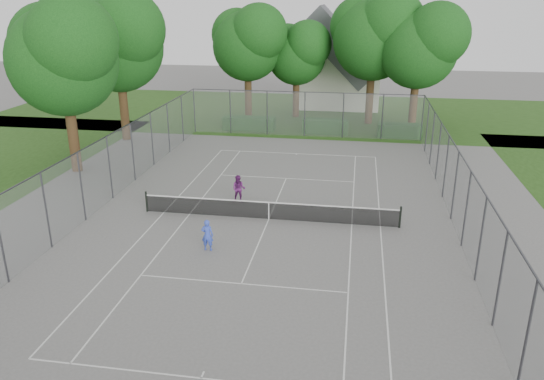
% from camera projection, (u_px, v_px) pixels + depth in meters
% --- Properties ---
extents(ground, '(120.00, 120.00, 0.00)m').
position_uv_depth(ground, '(269.00, 219.00, 26.47)').
color(ground, '#62605E').
rests_on(ground, ground).
extents(grass_far, '(60.00, 20.00, 0.00)m').
position_uv_depth(grass_far, '(314.00, 113.00, 50.56)').
color(grass_far, '#224614').
rests_on(grass_far, ground).
extents(court_markings, '(11.03, 23.83, 0.01)m').
position_uv_depth(court_markings, '(269.00, 219.00, 26.47)').
color(court_markings, silver).
rests_on(court_markings, ground).
extents(tennis_net, '(12.87, 0.10, 1.10)m').
position_uv_depth(tennis_net, '(269.00, 210.00, 26.30)').
color(tennis_net, black).
rests_on(tennis_net, ground).
extents(perimeter_fence, '(18.08, 34.08, 3.52)m').
position_uv_depth(perimeter_fence, '(269.00, 185.00, 25.85)').
color(perimeter_fence, '#38383D').
rests_on(perimeter_fence, ground).
extents(tree_far_left, '(6.97, 6.36, 10.02)m').
position_uv_depth(tree_far_left, '(248.00, 40.00, 45.99)').
color(tree_far_left, '#3D2816').
rests_on(tree_far_left, ground).
extents(tree_far_midleft, '(6.00, 5.48, 8.62)m').
position_uv_depth(tree_far_midleft, '(297.00, 51.00, 47.05)').
color(tree_far_midleft, '#3D2816').
rests_on(tree_far_midleft, ground).
extents(tree_far_midright, '(7.71, 7.04, 11.08)m').
position_uv_depth(tree_far_midright, '(375.00, 33.00, 43.79)').
color(tree_far_midright, '#3D2816').
rests_on(tree_far_midright, ground).
extents(tree_far_right, '(7.10, 6.48, 10.20)m').
position_uv_depth(tree_far_right, '(420.00, 43.00, 41.66)').
color(tree_far_right, '#3D2816').
rests_on(tree_far_right, ground).
extents(tree_side_back, '(7.65, 6.98, 10.99)m').
position_uv_depth(tree_side_back, '(118.00, 39.00, 38.67)').
color(tree_side_back, '#3D2816').
rests_on(tree_side_back, ground).
extents(tree_side_front, '(7.46, 6.81, 10.72)m').
position_uv_depth(tree_side_front, '(63.00, 52.00, 31.27)').
color(tree_side_front, '#3D2816').
rests_on(tree_side_front, ground).
extents(hedge_left, '(4.29, 1.29, 1.07)m').
position_uv_depth(hedge_left, '(249.00, 123.00, 44.05)').
color(hedge_left, '#184215').
rests_on(hedge_left, ground).
extents(hedge_mid, '(3.67, 1.05, 1.15)m').
position_uv_depth(hedge_mid, '(325.00, 126.00, 42.89)').
color(hedge_mid, '#184215').
rests_on(hedge_mid, ground).
extents(hedge_right, '(3.42, 1.25, 1.03)m').
position_uv_depth(hedge_right, '(399.00, 130.00, 41.84)').
color(hedge_right, '#184215').
rests_on(hedge_right, ground).
extents(house, '(7.81, 6.05, 9.72)m').
position_uv_depth(house, '(340.00, 67.00, 52.50)').
color(house, silver).
rests_on(house, ground).
extents(girl_player, '(0.53, 0.36, 1.44)m').
position_uv_depth(girl_player, '(207.00, 235.00, 23.03)').
color(girl_player, blue).
rests_on(girl_player, ground).
extents(woman_player, '(0.74, 0.57, 1.51)m').
position_uv_depth(woman_player, '(239.00, 189.00, 28.44)').
color(woman_player, '#662268').
rests_on(woman_player, ground).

